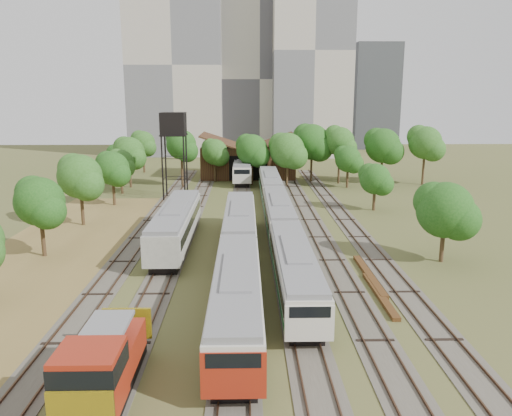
{
  "coord_description": "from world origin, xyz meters",
  "views": [
    {
      "loc": [
        -1.43,
        -30.3,
        13.72
      ],
      "look_at": [
        -0.37,
        20.33,
        2.5
      ],
      "focal_mm": 35.0,
      "sensor_mm": 36.0,
      "label": 1
    }
  ],
  "objects_px": {
    "shunter_locomotive": "(102,368)",
    "railcar_red_set": "(239,254)",
    "water_tower": "(173,126)",
    "railcar_green_set": "(278,214)"
  },
  "relations": [
    {
      "from": "shunter_locomotive",
      "to": "water_tower",
      "type": "height_order",
      "value": "water_tower"
    },
    {
      "from": "railcar_red_set",
      "to": "water_tower",
      "type": "bearing_deg",
      "value": 106.22
    },
    {
      "from": "railcar_red_set",
      "to": "water_tower",
      "type": "height_order",
      "value": "water_tower"
    },
    {
      "from": "railcar_red_set",
      "to": "shunter_locomotive",
      "type": "xyz_separation_m",
      "value": [
        -6.0,
        -16.09,
        -0.21
      ]
    },
    {
      "from": "railcar_green_set",
      "to": "shunter_locomotive",
      "type": "height_order",
      "value": "shunter_locomotive"
    },
    {
      "from": "railcar_green_set",
      "to": "shunter_locomotive",
      "type": "bearing_deg",
      "value": -108.35
    },
    {
      "from": "railcar_green_set",
      "to": "water_tower",
      "type": "height_order",
      "value": "water_tower"
    },
    {
      "from": "shunter_locomotive",
      "to": "railcar_red_set",
      "type": "bearing_deg",
      "value": 69.55
    },
    {
      "from": "railcar_green_set",
      "to": "railcar_red_set",
      "type": "bearing_deg",
      "value": -105.88
    },
    {
      "from": "railcar_red_set",
      "to": "water_tower",
      "type": "xyz_separation_m",
      "value": [
        -9.18,
        31.54,
        8.05
      ]
    }
  ]
}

